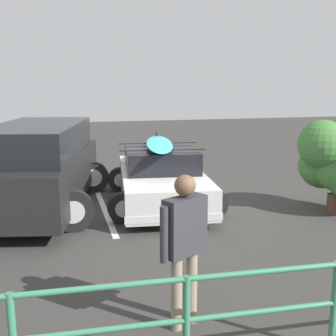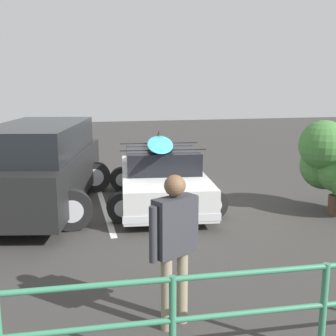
{
  "view_description": "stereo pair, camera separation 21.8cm",
  "coord_description": "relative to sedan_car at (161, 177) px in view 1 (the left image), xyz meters",
  "views": [
    {
      "loc": [
        1.96,
        8.93,
        2.71
      ],
      "look_at": [
        -0.31,
        0.43,
        0.95
      ],
      "focal_mm": 45.0,
      "sensor_mm": 36.0,
      "label": 1
    },
    {
      "loc": [
        1.75,
        8.98,
        2.71
      ],
      "look_at": [
        -0.31,
        0.43,
        0.95
      ],
      "focal_mm": 45.0,
      "sensor_mm": 36.0,
      "label": 2
    }
  ],
  "objects": [
    {
      "name": "ground_plane",
      "position": [
        0.32,
        0.22,
        -0.62
      ],
      "size": [
        44.0,
        44.0,
        0.02
      ],
      "primitive_type": "cube",
      "color": "#383533",
      "rests_on": "ground"
    },
    {
      "name": "suv_car",
      "position": [
        2.65,
        -0.22,
        0.36
      ],
      "size": [
        3.25,
        5.16,
        1.88
      ],
      "color": "black",
      "rests_on": "ground"
    },
    {
      "name": "sedan_car",
      "position": [
        0.0,
        0.0,
        0.0
      ],
      "size": [
        2.75,
        4.3,
        1.55
      ],
      "color": "silver",
      "rests_on": "ground"
    },
    {
      "name": "parking_stripe",
      "position": [
        1.33,
        0.04,
        -0.61
      ],
      "size": [
        0.12,
        4.0,
        0.0
      ],
      "primitive_type": "cube",
      "rotation": [
        0.0,
        0.0,
        1.57
      ],
      "color": "silver",
      "rests_on": "ground"
    },
    {
      "name": "person_bystander",
      "position": [
        0.97,
        4.96,
        0.45
      ],
      "size": [
        0.62,
        0.4,
        1.76
      ],
      "color": "gray",
      "rests_on": "ground"
    }
  ]
}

